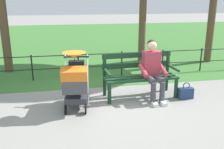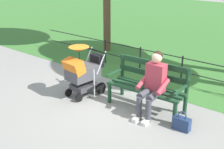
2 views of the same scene
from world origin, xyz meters
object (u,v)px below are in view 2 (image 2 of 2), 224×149
object	(u,v)px
park_bench	(148,83)
handbag	(182,123)
stroller	(83,71)
person_on_bench	(153,83)

from	to	relation	value
park_bench	handbag	xyz separation A→B (m)	(-0.95, 0.38, -0.40)
park_bench	stroller	xyz separation A→B (m)	(1.42, 0.44, 0.07)
stroller	person_on_bench	bearing A→B (deg)	-172.66
stroller	handbag	world-z (taller)	stroller
person_on_bench	stroller	distance (m)	1.67
park_bench	person_on_bench	world-z (taller)	person_on_bench
stroller	handbag	distance (m)	2.42
person_on_bench	handbag	size ratio (longest dim) A/B	3.45
park_bench	handbag	size ratio (longest dim) A/B	4.38
person_on_bench	stroller	world-z (taller)	person_on_bench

